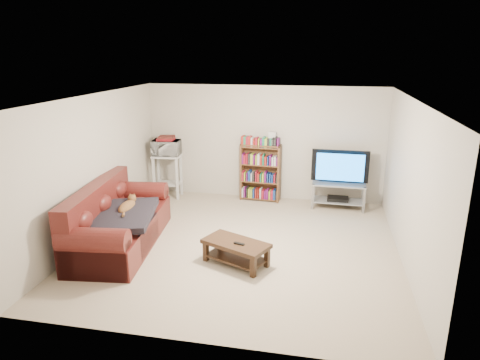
% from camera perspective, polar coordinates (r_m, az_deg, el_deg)
% --- Properties ---
extents(floor, '(5.00, 5.00, 0.00)m').
position_cam_1_polar(floor, '(7.11, 0.17, -8.70)').
color(floor, '#C4AF92').
rests_on(floor, ground).
extents(ceiling, '(5.00, 5.00, 0.00)m').
position_cam_1_polar(ceiling, '(6.45, 0.19, 10.91)').
color(ceiling, white).
rests_on(ceiling, ground).
extents(wall_back, '(5.00, 0.00, 5.00)m').
position_cam_1_polar(wall_back, '(9.08, 3.20, 4.94)').
color(wall_back, beige).
rests_on(wall_back, ground).
extents(wall_front, '(5.00, 0.00, 5.00)m').
position_cam_1_polar(wall_front, '(4.41, -6.09, -8.32)').
color(wall_front, beige).
rests_on(wall_front, ground).
extents(wall_left, '(0.00, 5.00, 5.00)m').
position_cam_1_polar(wall_left, '(7.55, -18.79, 1.61)').
color(wall_left, beige).
rests_on(wall_left, ground).
extents(wall_right, '(0.00, 5.00, 5.00)m').
position_cam_1_polar(wall_right, '(6.69, 21.68, -0.58)').
color(wall_right, beige).
rests_on(wall_right, ground).
extents(sofa, '(1.30, 2.50, 1.02)m').
position_cam_1_polar(sofa, '(7.29, -16.25, -5.75)').
color(sofa, '#551915').
rests_on(sofa, floor).
extents(blanket, '(1.15, 1.36, 0.20)m').
position_cam_1_polar(blanket, '(6.99, -15.37, -4.56)').
color(blanket, black).
rests_on(blanket, sofa).
extents(cat, '(0.34, 0.68, 0.20)m').
position_cam_1_polar(cat, '(7.16, -14.83, -3.48)').
color(cat, brown).
rests_on(cat, sofa).
extents(coffee_table, '(1.10, 0.85, 0.36)m').
position_cam_1_polar(coffee_table, '(6.44, -0.54, -9.12)').
color(coffee_table, '#311E11').
rests_on(coffee_table, floor).
extents(remote, '(0.17, 0.09, 0.02)m').
position_cam_1_polar(remote, '(6.31, -0.11, -8.48)').
color(remote, black).
rests_on(remote, coffee_table).
extents(tv_stand, '(1.06, 0.50, 0.53)m').
position_cam_1_polar(tv_stand, '(8.86, 12.98, -1.44)').
color(tv_stand, '#999EA3').
rests_on(tv_stand, floor).
extents(television, '(1.13, 0.18, 0.65)m').
position_cam_1_polar(television, '(8.72, 13.19, 1.66)').
color(television, black).
rests_on(television, tv_stand).
extents(dvd_player, '(0.43, 0.30, 0.06)m').
position_cam_1_polar(dvd_player, '(8.91, 12.91, -2.45)').
color(dvd_player, black).
rests_on(dvd_player, tv_stand).
extents(bookshelf, '(0.86, 0.32, 1.21)m').
position_cam_1_polar(bookshelf, '(9.03, 2.74, 1.13)').
color(bookshelf, brown).
rests_on(bookshelf, floor).
extents(shelf_clutter, '(0.62, 0.20, 0.28)m').
position_cam_1_polar(shelf_clutter, '(8.86, 3.44, 5.43)').
color(shelf_clutter, silver).
rests_on(shelf_clutter, bookshelf).
extents(microwave_stand, '(0.62, 0.47, 0.94)m').
position_cam_1_polar(microwave_stand, '(9.36, -9.64, 1.31)').
color(microwave_stand, silver).
rests_on(microwave_stand, floor).
extents(microwave, '(0.61, 0.44, 0.32)m').
position_cam_1_polar(microwave, '(9.24, -9.79, 4.28)').
color(microwave, silver).
rests_on(microwave, microwave_stand).
extents(game_boxes, '(0.36, 0.32, 0.05)m').
position_cam_1_polar(game_boxes, '(9.20, -9.85, 5.41)').
color(game_boxes, maroon).
rests_on(game_boxes, microwave).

